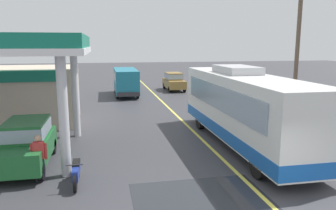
{
  "coord_description": "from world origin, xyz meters",
  "views": [
    {
      "loc": [
        -4.8,
        -6.63,
        4.74
      ],
      "look_at": [
        -1.5,
        10.0,
        1.6
      ],
      "focal_mm": 35.25,
      "sensor_mm": 36.0,
      "label": 1
    }
  ],
  "objects_px": {
    "car_at_pump": "(27,141)",
    "pedestrian_by_shop": "(39,155)",
    "motorcycle_parked_forecourt": "(76,172)",
    "minibus_opposing_lane": "(126,80)",
    "car_trailing_behind_bus": "(174,81)",
    "coach_bus_main": "(244,109)",
    "pedestrian_near_pump": "(24,147)"
  },
  "relations": [
    {
      "from": "coach_bus_main",
      "to": "pedestrian_near_pump",
      "type": "distance_m",
      "value": 9.61
    },
    {
      "from": "car_at_pump",
      "to": "minibus_opposing_lane",
      "type": "bearing_deg",
      "value": 73.86
    },
    {
      "from": "coach_bus_main",
      "to": "pedestrian_by_shop",
      "type": "height_order",
      "value": "coach_bus_main"
    },
    {
      "from": "coach_bus_main",
      "to": "car_trailing_behind_bus",
      "type": "height_order",
      "value": "coach_bus_main"
    },
    {
      "from": "pedestrian_near_pump",
      "to": "minibus_opposing_lane",
      "type": "bearing_deg",
      "value": 74.33
    },
    {
      "from": "motorcycle_parked_forecourt",
      "to": "car_trailing_behind_bus",
      "type": "relative_size",
      "value": 0.43
    },
    {
      "from": "coach_bus_main",
      "to": "car_at_pump",
      "type": "xyz_separation_m",
      "value": [
        -9.46,
        -1.01,
        -0.71
      ]
    },
    {
      "from": "car_at_pump",
      "to": "car_trailing_behind_bus",
      "type": "distance_m",
      "value": 22.55
    },
    {
      "from": "car_at_pump",
      "to": "pedestrian_by_shop",
      "type": "bearing_deg",
      "value": -65.44
    },
    {
      "from": "coach_bus_main",
      "to": "minibus_opposing_lane",
      "type": "xyz_separation_m",
      "value": [
        -4.37,
        16.57,
        -0.25
      ]
    },
    {
      "from": "car_at_pump",
      "to": "pedestrian_near_pump",
      "type": "height_order",
      "value": "car_at_pump"
    },
    {
      "from": "coach_bus_main",
      "to": "pedestrian_by_shop",
      "type": "relative_size",
      "value": 6.65
    },
    {
      "from": "car_at_pump",
      "to": "motorcycle_parked_forecourt",
      "type": "height_order",
      "value": "car_at_pump"
    },
    {
      "from": "car_at_pump",
      "to": "pedestrian_near_pump",
      "type": "distance_m",
      "value": 0.53
    },
    {
      "from": "minibus_opposing_lane",
      "to": "car_trailing_behind_bus",
      "type": "relative_size",
      "value": 1.46
    },
    {
      "from": "motorcycle_parked_forecourt",
      "to": "minibus_opposing_lane",
      "type": "bearing_deg",
      "value": 81.09
    },
    {
      "from": "coach_bus_main",
      "to": "minibus_opposing_lane",
      "type": "distance_m",
      "value": 17.14
    },
    {
      "from": "pedestrian_near_pump",
      "to": "coach_bus_main",
      "type": "bearing_deg",
      "value": 9.25
    },
    {
      "from": "minibus_opposing_lane",
      "to": "pedestrian_by_shop",
      "type": "bearing_deg",
      "value": -102.8
    },
    {
      "from": "car_at_pump",
      "to": "motorcycle_parked_forecourt",
      "type": "relative_size",
      "value": 2.33
    },
    {
      "from": "minibus_opposing_lane",
      "to": "pedestrian_by_shop",
      "type": "height_order",
      "value": "minibus_opposing_lane"
    },
    {
      "from": "motorcycle_parked_forecourt",
      "to": "coach_bus_main",
      "type": "bearing_deg",
      "value": 22.92
    },
    {
      "from": "pedestrian_near_pump",
      "to": "pedestrian_by_shop",
      "type": "relative_size",
      "value": 1.0
    },
    {
      "from": "minibus_opposing_lane",
      "to": "pedestrian_near_pump",
      "type": "bearing_deg",
      "value": -105.67
    },
    {
      "from": "coach_bus_main",
      "to": "car_trailing_behind_bus",
      "type": "bearing_deg",
      "value": 87.7
    },
    {
      "from": "motorcycle_parked_forecourt",
      "to": "pedestrian_by_shop",
      "type": "relative_size",
      "value": 1.08
    },
    {
      "from": "car_at_pump",
      "to": "minibus_opposing_lane",
      "type": "relative_size",
      "value": 0.69
    },
    {
      "from": "minibus_opposing_lane",
      "to": "pedestrian_near_pump",
      "type": "distance_m",
      "value": 18.81
    },
    {
      "from": "motorcycle_parked_forecourt",
      "to": "car_trailing_behind_bus",
      "type": "bearing_deg",
      "value": 69.69
    },
    {
      "from": "pedestrian_near_pump",
      "to": "car_trailing_behind_bus",
      "type": "relative_size",
      "value": 0.4
    },
    {
      "from": "motorcycle_parked_forecourt",
      "to": "pedestrian_near_pump",
      "type": "xyz_separation_m",
      "value": [
        -1.99,
        1.62,
        0.49
      ]
    },
    {
      "from": "motorcycle_parked_forecourt",
      "to": "pedestrian_near_pump",
      "type": "relative_size",
      "value": 1.08
    }
  ]
}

